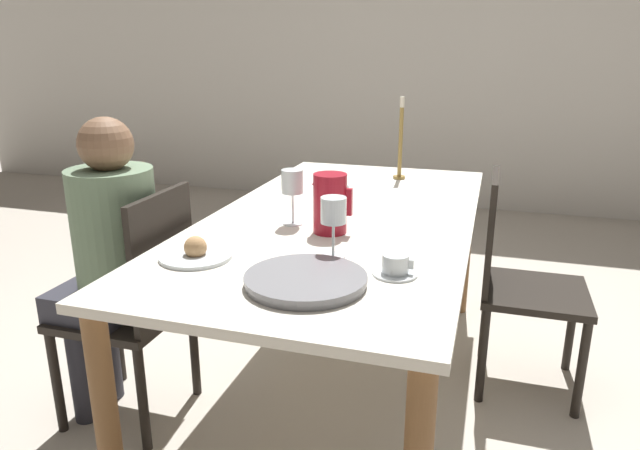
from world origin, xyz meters
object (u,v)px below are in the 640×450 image
Objects in this scene: chair_person_side at (139,303)px; chair_opposite at (517,278)px; red_pitcher at (330,203)px; candlestick_tall at (400,146)px; wine_glass_water at (292,184)px; person_seated at (110,248)px; teacup_near_person at (395,266)px; bread_plate at (196,253)px; teacup_across at (337,190)px; serving_tray at (306,280)px; wine_glass_juice at (333,214)px.

chair_person_side is 1.00× the size of chair_opposite.
candlestick_tall is at bearing 84.51° from red_pitcher.
chair_person_side is 4.35× the size of red_pitcher.
person_seated is at bearing -158.21° from wine_glass_water.
person_seated is at bearing -127.68° from candlestick_tall.
teacup_near_person is at bearing -96.88° from person_seated.
person_seated reaches higher than bread_plate.
chair_opposite reaches higher than teacup_across.
teacup_near_person is (0.29, -0.33, -0.08)m from red_pitcher.
red_pitcher is 0.53× the size of candlestick_tall.
teacup_near_person is at bearing 33.78° from serving_tray.
teacup_near_person is at bearing -25.10° from chair_opposite.
teacup_near_person reaches higher than serving_tray.
teacup_across is at bearing 104.51° from wine_glass_juice.
person_seated reaches higher than chair_person_side.
chair_opposite is 1.03m from wine_glass_water.
person_seated is 6.11× the size of wine_glass_juice.
bread_plate is at bearing -49.30° from chair_opposite.
chair_opposite is 4.47× the size of wine_glass_water.
red_pitcher is at bearing 48.73° from bread_plate.
wine_glass_juice is at bearing 157.37° from teacup_near_person.
teacup_across is at bearing 76.40° from bread_plate.
person_seated is 0.71m from wine_glass_water.
candlestick_tall reaches higher than chair_person_side.
chair_person_side is at bearing -156.23° from wine_glass_water.
red_pitcher is at bearing 108.50° from wine_glass_juice.
teacup_near_person is (0.21, -0.09, -0.11)m from wine_glass_juice.
chair_person_side is 7.00× the size of teacup_across.
candlestick_tall is at bearing 89.12° from serving_tray.
serving_tray is (0.85, -0.28, 0.09)m from person_seated.
serving_tray is 0.85× the size of candlestick_tall.
wine_glass_juice is 0.27m from serving_tray.
serving_tray is at bearing -79.52° from teacup_across.
person_seated is 0.50m from bread_plate.
bread_plate is (-0.21, -0.88, -0.01)m from teacup_across.
chair_person_side is 0.89m from wine_glass_juice.
chair_opposite is 0.95m from teacup_near_person.
candlestick_tall reaches higher than bread_plate.
serving_tray is at bearing -32.12° from chair_opposite.
chair_opposite is 2.29× the size of candlestick_tall.
person_seated is 5.74× the size of wine_glass_water.
chair_person_side is 4.05× the size of bread_plate.
wine_glass_water is 1.56× the size of teacup_near_person.
candlestick_tall reaches higher than wine_glass_water.
wine_glass_water is at bearing -68.21° from person_seated.
teacup_across is 0.91m from bread_plate.
chair_person_side is 0.23m from person_seated.
teacup_near_person is (0.98, -0.14, 0.31)m from chair_person_side.
candlestick_tall is (0.25, 0.88, 0.01)m from wine_glass_water.
chair_opposite is at bearing 35.90° from red_pitcher.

